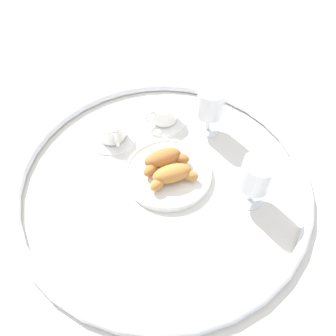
{
  "coord_description": "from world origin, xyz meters",
  "views": [
    {
      "loc": [
        -0.02,
        0.47,
        0.64
      ],
      "look_at": [
        -0.01,
        -0.01,
        0.03
      ],
      "focal_mm": 32.48,
      "sensor_mm": 36.0,
      "label": 1
    }
  ],
  "objects_px": {
    "coffee_cup_far": "(112,132)",
    "coffee_cup_near": "(163,114)",
    "pastry_plate": "(168,173)",
    "juice_glass_left": "(211,105)",
    "croissant_large": "(165,159)",
    "juice_glass_right": "(257,176)",
    "croissant_small": "(173,175)"
  },
  "relations": [
    {
      "from": "pastry_plate",
      "to": "coffee_cup_far",
      "type": "height_order",
      "value": "coffee_cup_far"
    },
    {
      "from": "pastry_plate",
      "to": "juice_glass_left",
      "type": "distance_m",
      "value": 0.22
    },
    {
      "from": "croissant_large",
      "to": "juice_glass_right",
      "type": "bearing_deg",
      "value": 155.95
    },
    {
      "from": "croissant_large",
      "to": "juice_glass_right",
      "type": "height_order",
      "value": "juice_glass_right"
    },
    {
      "from": "croissant_small",
      "to": "juice_glass_left",
      "type": "height_order",
      "value": "juice_glass_left"
    },
    {
      "from": "croissant_large",
      "to": "juice_glass_right",
      "type": "relative_size",
      "value": 0.9
    },
    {
      "from": "pastry_plate",
      "to": "juice_glass_left",
      "type": "bearing_deg",
      "value": -123.82
    },
    {
      "from": "coffee_cup_far",
      "to": "coffee_cup_near",
      "type": "bearing_deg",
      "value": -152.49
    },
    {
      "from": "croissant_small",
      "to": "coffee_cup_far",
      "type": "distance_m",
      "value": 0.23
    },
    {
      "from": "pastry_plate",
      "to": "croissant_large",
      "type": "distance_m",
      "value": 0.04
    },
    {
      "from": "coffee_cup_far",
      "to": "juice_glass_right",
      "type": "bearing_deg",
      "value": 150.78
    },
    {
      "from": "coffee_cup_far",
      "to": "juice_glass_right",
      "type": "xyz_separation_m",
      "value": [
        -0.36,
        0.2,
        0.07
      ]
    },
    {
      "from": "coffee_cup_far",
      "to": "pastry_plate",
      "type": "bearing_deg",
      "value": 140.84
    },
    {
      "from": "coffee_cup_far",
      "to": "croissant_small",
      "type": "bearing_deg",
      "value": 137.21
    },
    {
      "from": "pastry_plate",
      "to": "juice_glass_right",
      "type": "bearing_deg",
      "value": 160.52
    },
    {
      "from": "croissant_small",
      "to": "coffee_cup_far",
      "type": "height_order",
      "value": "same"
    },
    {
      "from": "croissant_small",
      "to": "juice_glass_right",
      "type": "relative_size",
      "value": 0.93
    },
    {
      "from": "pastry_plate",
      "to": "juice_glass_left",
      "type": "xyz_separation_m",
      "value": [
        -0.11,
        -0.17,
        0.08
      ]
    },
    {
      "from": "coffee_cup_far",
      "to": "juice_glass_left",
      "type": "relative_size",
      "value": 0.97
    },
    {
      "from": "croissant_small",
      "to": "coffee_cup_near",
      "type": "bearing_deg",
      "value": -83.05
    },
    {
      "from": "croissant_large",
      "to": "juice_glass_left",
      "type": "bearing_deg",
      "value": -129.86
    },
    {
      "from": "pastry_plate",
      "to": "croissant_small",
      "type": "bearing_deg",
      "value": 112.0
    },
    {
      "from": "croissant_small",
      "to": "juice_glass_right",
      "type": "xyz_separation_m",
      "value": [
        -0.19,
        0.04,
        0.06
      ]
    },
    {
      "from": "coffee_cup_near",
      "to": "juice_glass_right",
      "type": "xyz_separation_m",
      "value": [
        -0.22,
        0.28,
        0.07
      ]
    },
    {
      "from": "croissant_large",
      "to": "coffee_cup_far",
      "type": "distance_m",
      "value": 0.19
    },
    {
      "from": "coffee_cup_near",
      "to": "juice_glass_left",
      "type": "relative_size",
      "value": 0.97
    },
    {
      "from": "pastry_plate",
      "to": "coffee_cup_near",
      "type": "relative_size",
      "value": 1.67
    },
    {
      "from": "croissant_large",
      "to": "coffee_cup_near",
      "type": "relative_size",
      "value": 0.93
    },
    {
      "from": "croissant_small",
      "to": "croissant_large",
      "type": "bearing_deg",
      "value": -67.87
    },
    {
      "from": "croissant_large",
      "to": "coffee_cup_near",
      "type": "xyz_separation_m",
      "value": [
        0.01,
        -0.18,
        -0.01
      ]
    },
    {
      "from": "croissant_large",
      "to": "pastry_plate",
      "type": "bearing_deg",
      "value": 112.29
    },
    {
      "from": "coffee_cup_near",
      "to": "coffee_cup_far",
      "type": "xyz_separation_m",
      "value": [
        0.14,
        0.07,
        0.0
      ]
    }
  ]
}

